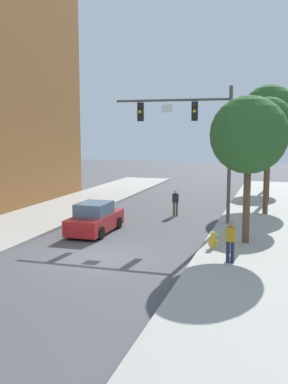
% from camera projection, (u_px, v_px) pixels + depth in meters
% --- Properties ---
extents(ground_plane, '(120.00, 120.00, 0.00)m').
position_uv_depth(ground_plane, '(96.00, 257.00, 18.58)').
color(ground_plane, '#4C4C51').
extents(sidewalk_right, '(5.00, 60.00, 0.15)m').
position_uv_depth(sidewalk_right, '(256.00, 269.00, 16.71)').
color(sidewalk_right, '#A8A59E').
rests_on(sidewalk_right, ground).
extents(traffic_signal_mast, '(6.61, 0.38, 7.50)m').
position_uv_depth(traffic_signal_mast, '(196.00, 129.00, 24.54)').
color(traffic_signal_mast, '#514C47').
rests_on(traffic_signal_mast, sidewalk_right).
extents(car_lead_red, '(1.86, 4.25, 1.60)m').
position_uv_depth(car_lead_red, '(95.00, 219.00, 22.99)').
color(car_lead_red, '#B21E1E').
rests_on(car_lead_red, ground).
extents(pedestrian_crossing_road, '(0.36, 0.22, 1.64)m').
position_uv_depth(pedestrian_crossing_road, '(175.00, 201.00, 27.56)').
color(pedestrian_crossing_road, brown).
rests_on(pedestrian_crossing_road, ground).
extents(pedestrian_sidewalk_right_walker, '(0.36, 0.22, 1.64)m').
position_uv_depth(pedestrian_sidewalk_right_walker, '(230.00, 240.00, 17.16)').
color(pedestrian_sidewalk_right_walker, '#232847').
rests_on(pedestrian_sidewalk_right_walker, sidewalk_right).
extents(fire_hydrant, '(0.48, 0.24, 0.72)m').
position_uv_depth(fire_hydrant, '(213.00, 240.00, 19.44)').
color(fire_hydrant, gold).
rests_on(fire_hydrant, sidewalk_right).
extents(street_tree_nearest, '(3.49, 3.49, 6.66)m').
position_uv_depth(street_tree_nearest, '(249.00, 135.00, 19.78)').
color(street_tree_nearest, brown).
rests_on(street_tree_nearest, sidewalk_right).
extents(street_tree_second, '(2.94, 2.94, 7.15)m').
position_uv_depth(street_tree_second, '(268.00, 122.00, 26.86)').
color(street_tree_second, brown).
rests_on(street_tree_second, sidewalk_right).
extents(street_tree_third, '(4.09, 4.09, 8.38)m').
position_uv_depth(street_tree_third, '(270.00, 114.00, 31.64)').
color(street_tree_third, brown).
rests_on(street_tree_third, sidewalk_right).
extents(street_tree_farthest, '(3.27, 3.27, 7.16)m').
position_uv_depth(street_tree_farthest, '(269.00, 127.00, 38.83)').
color(street_tree_farthest, brown).
rests_on(street_tree_farthest, sidewalk_right).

